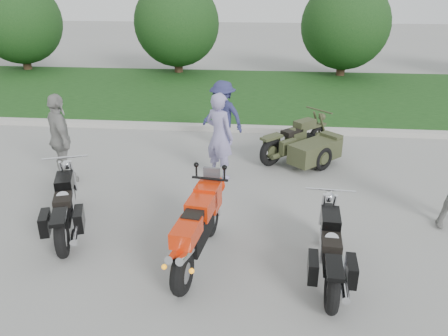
# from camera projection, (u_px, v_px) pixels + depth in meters

# --- Properties ---
(ground) EXTENTS (80.00, 80.00, 0.00)m
(ground) POSITION_uv_depth(u_px,v_px,m) (201.00, 254.00, 6.74)
(ground) COLOR gray
(ground) RESTS_ON ground
(curb) EXTENTS (60.00, 0.30, 0.15)m
(curb) POSITION_uv_depth(u_px,v_px,m) (233.00, 128.00, 12.20)
(curb) COLOR #B2AFA7
(curb) RESTS_ON ground
(grass_strip) EXTENTS (60.00, 8.00, 0.14)m
(grass_strip) POSITION_uv_depth(u_px,v_px,m) (242.00, 93.00, 15.99)
(grass_strip) COLOR #26581E
(grass_strip) RESTS_ON ground
(tree_far_left) EXTENTS (3.60, 3.60, 4.00)m
(tree_far_left) POSITION_uv_depth(u_px,v_px,m) (20.00, 22.00, 19.12)
(tree_far_left) COLOR #3F2B1C
(tree_far_left) RESTS_ON ground
(tree_mid_left) EXTENTS (3.60, 3.60, 4.00)m
(tree_mid_left) POSITION_uv_depth(u_px,v_px,m) (177.00, 23.00, 18.48)
(tree_mid_left) COLOR #3F2B1C
(tree_mid_left) RESTS_ON ground
(tree_mid_right) EXTENTS (3.60, 3.60, 4.00)m
(tree_mid_right) POSITION_uv_depth(u_px,v_px,m) (345.00, 25.00, 17.84)
(tree_mid_right) COLOR #3F2B1C
(tree_mid_right) RESTS_ON ground
(sportbike_red) EXTENTS (0.55, 2.12, 1.01)m
(sportbike_red) POSITION_uv_depth(u_px,v_px,m) (197.00, 228.00, 6.31)
(sportbike_red) COLOR black
(sportbike_red) RESTS_ON ground
(cruiser_left) EXTENTS (0.91, 2.15, 0.86)m
(cruiser_left) POSITION_uv_depth(u_px,v_px,m) (66.00, 209.00, 7.15)
(cruiser_left) COLOR black
(cruiser_left) RESTS_ON ground
(cruiser_right) EXTENTS (0.40, 2.16, 0.83)m
(cruiser_right) POSITION_uv_depth(u_px,v_px,m) (330.00, 252.00, 6.04)
(cruiser_right) COLOR black
(cruiser_right) RESTS_ON ground
(cruiser_sidecar) EXTENTS (1.90, 2.01, 0.86)m
(cruiser_sidecar) POSITION_uv_depth(u_px,v_px,m) (306.00, 147.00, 9.91)
(cruiser_sidecar) COLOR black
(cruiser_sidecar) RESTS_ON ground
(person_stripe) EXTENTS (0.80, 0.74, 1.84)m
(person_stripe) POSITION_uv_depth(u_px,v_px,m) (220.00, 136.00, 9.02)
(person_stripe) COLOR #8E86B6
(person_stripe) RESTS_ON ground
(person_denim) EXTENTS (1.28, 1.07, 1.72)m
(person_denim) POSITION_uv_depth(u_px,v_px,m) (223.00, 116.00, 10.57)
(person_denim) COLOR navy
(person_denim) RESTS_ON ground
(person_back) EXTENTS (1.03, 1.14, 1.86)m
(person_back) POSITION_uv_depth(u_px,v_px,m) (61.00, 139.00, 8.81)
(person_back) COLOR gray
(person_back) RESTS_ON ground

